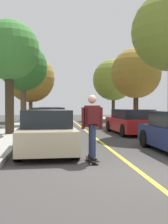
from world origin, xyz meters
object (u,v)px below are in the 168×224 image
Objects in this scene: skateboard at (92,159)px; street_tree_right_far at (113,80)px; parked_car_left_far at (50,117)px; parked_car_left_near at (49,121)px; street_tree_left_near at (23,67)px; street_tree_left_nearest at (9,51)px; street_tree_right_near at (136,73)px; parked_car_left_farthest at (51,114)px; skateboarder at (92,122)px; parked_car_left_nearest at (46,132)px; parked_car_right_near at (131,122)px; street_tree_left_far at (31,78)px.

street_tree_right_far is at bearing 76.28° from skateboard.
parked_car_left_near is at bearing -89.99° from parked_car_left_far.
street_tree_left_near is 14.16m from skateboard.
street_tree_left_nearest reaches higher than parked_car_left_far.
street_tree_right_near is (6.33, 5.20, 3.23)m from parked_car_left_near.
skateboard is (1.26, -13.13, -0.60)m from parked_car_left_far.
parked_car_left_near reaches higher than parked_car_left_farthest.
parked_car_left_far is 13.23m from skateboarder.
street_tree_right_far is at bearing 59.49° from street_tree_left_nearest.
parked_car_left_nearest is 0.93× the size of parked_car_right_near.
street_tree_left_nearest is (-1.93, -12.62, 3.51)m from parked_car_left_farthest.
parked_car_left_farthest is at bearing 72.75° from street_tree_left_near.
street_tree_left_near is at bearing 177.99° from street_tree_right_near.
street_tree_right_far is (6.33, 18.96, 3.49)m from parked_car_left_nearest.
parked_car_left_farthest is at bearing 110.06° from parked_car_right_near.
street_tree_right_near is (8.26, 6.11, -0.29)m from street_tree_left_nearest.
skateboarder reaches higher than skateboard.
street_tree_left_nearest is at bearing -174.92° from parked_car_right_near.
street_tree_right_far reaches higher than parked_car_left_nearest.
parked_car_left_far is 0.81× the size of street_tree_left_nearest.
parked_car_left_far is at bearing 73.19° from street_tree_left_nearest.
parked_car_left_nearest is at bearing -119.80° from street_tree_right_near.
street_tree_left_far is 7.37× the size of skateboard.
street_tree_right_far is at bearing 12.44° from parked_car_left_farthest.
street_tree_right_near is at bearing 36.49° from street_tree_left_nearest.
parked_car_right_near is 14.04m from street_tree_right_far.
parked_car_right_near is 6.72m from street_tree_right_near.
street_tree_right_near is at bearing -39.08° from street_tree_left_far.
street_tree_right_far is at bearing 81.85° from parked_car_right_near.
skateboarder is (-3.14, -7.34, 0.42)m from parked_car_right_near.
skateboard is (1.26, -19.36, -0.61)m from parked_car_left_farthest.
street_tree_left_nearest is 16.27m from street_tree_right_far.
skateboard is at bearing -80.73° from street_tree_left_far.
parked_car_left_nearest is at bearing -90.00° from parked_car_left_far.
parked_car_left_far is at bearing 90.00° from parked_car_left_nearest.
parked_car_left_near is at bearing -90.00° from parked_car_left_farthest.
skateboard is (1.26, -1.80, -0.58)m from parked_car_left_nearest.
street_tree_right_far is (8.26, 14.02, -0.05)m from street_tree_left_nearest.
parked_car_right_near is (4.40, -12.06, -0.04)m from parked_car_left_farthest.
street_tree_left_far reaches higher than parked_car_left_nearest.
skateboarder is (3.19, -19.60, -3.03)m from street_tree_left_far.
street_tree_right_far is at bearing 64.22° from parked_car_left_near.
skateboarder is at bearing -103.69° from street_tree_right_far.
parked_car_left_nearest is 0.75× the size of street_tree_left_nearest.
parked_car_left_far is 10.50m from street_tree_right_far.
parked_car_left_near is 0.73× the size of street_tree_left_near.
parked_car_left_far is at bearing 177.50° from street_tree_right_near.
parked_car_right_near is 7.28m from street_tree_left_nearest.
street_tree_left_far reaches higher than skateboarder.
parked_car_left_near is at bearing 89.98° from parked_car_left_nearest.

